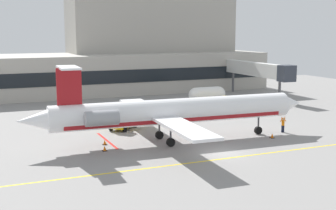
{
  "coord_description": "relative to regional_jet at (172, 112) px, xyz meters",
  "views": [
    {
      "loc": [
        -21.96,
        -37.71,
        11.91
      ],
      "look_at": [
        -0.68,
        11.95,
        3.0
      ],
      "focal_mm": 48.77,
      "sensor_mm": 36.0,
      "label": 1
    }
  ],
  "objects": [
    {
      "name": "safety_cone_alpha",
      "position": [
        1.71,
        9.29,
        -3.06
      ],
      "size": [
        0.47,
        0.47,
        0.55
      ],
      "color": "orange",
      "rests_on": "ground"
    },
    {
      "name": "marshaller",
      "position": [
        13.94,
        -0.8,
        -2.36
      ],
      "size": [
        0.83,
        0.34,
        1.88
      ],
      "color": "#191E33",
      "rests_on": "ground"
    },
    {
      "name": "ground",
      "position": [
        2.8,
        -5.97,
        -3.36
      ],
      "size": [
        120.0,
        120.0,
        0.11
      ],
      "color": "gray"
    },
    {
      "name": "baggage_tug",
      "position": [
        16.31,
        14.57,
        -2.37
      ],
      "size": [
        3.94,
        3.46,
        2.06
      ],
      "color": "#E5B20C",
      "rests_on": "ground"
    },
    {
      "name": "fuel_tank",
      "position": [
        15.73,
        21.51,
        -1.79
      ],
      "size": [
        6.5,
        2.41,
        2.74
      ],
      "color": "white",
      "rests_on": "ground"
    },
    {
      "name": "jet_bridge_west",
      "position": [
        27.31,
        23.85,
        1.61
      ],
      "size": [
        2.4,
        18.9,
        6.31
      ],
      "color": "silver",
      "rests_on": "ground"
    },
    {
      "name": "safety_cone_delta",
      "position": [
        11.07,
        -2.69,
        -3.06
      ],
      "size": [
        0.47,
        0.47,
        0.55
      ],
      "color": "orange",
      "rests_on": "ground"
    },
    {
      "name": "safety_cone_bravo",
      "position": [
        -7.61,
        -0.72,
        -3.06
      ],
      "size": [
        0.47,
        0.47,
        0.55
      ],
      "color": "orange",
      "rests_on": "ground"
    },
    {
      "name": "regional_jet",
      "position": [
        0.0,
        0.0,
        0.0
      ],
      "size": [
        32.22,
        23.43,
        8.42
      ],
      "color": "white",
      "rests_on": "ground"
    },
    {
      "name": "terminal_building",
      "position": [
        10.7,
        43.37,
        4.8
      ],
      "size": [
        58.0,
        17.09,
        20.79
      ],
      "color": "#ADA89E",
      "rests_on": "ground"
    },
    {
      "name": "pushback_tractor",
      "position": [
        -3.11,
        7.97,
        -2.29
      ],
      "size": [
        4.07,
        4.01,
        2.27
      ],
      "color": "#E5B20C",
      "rests_on": "ground"
    },
    {
      "name": "safety_cone_charlie",
      "position": [
        -6.92,
        1.75,
        -3.06
      ],
      "size": [
        0.47,
        0.47,
        0.55
      ],
      "color": "orange",
      "rests_on": "ground"
    }
  ]
}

